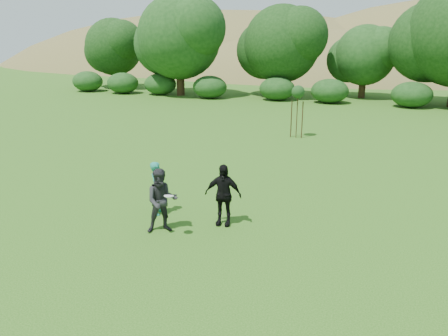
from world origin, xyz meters
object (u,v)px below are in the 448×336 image
Objects in this scene: player_teal at (158,188)px; player_black at (223,195)px; player_grey at (162,201)px; sapling at (298,93)px.

player_teal is 2.20m from player_black.
player_grey is 13.36m from sapling.
player_black is at bearing -98.05° from player_teal.
player_teal is at bearing 92.00° from player_grey.
sapling is at bearing 52.93° from player_grey.
player_black reaches higher than player_teal.
sapling is (2.03, 12.10, 1.57)m from player_teal.
sapling is at bearing 84.20° from player_black.
player_grey is at bearing -152.56° from player_teal.
player_teal is 0.91× the size of player_black.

